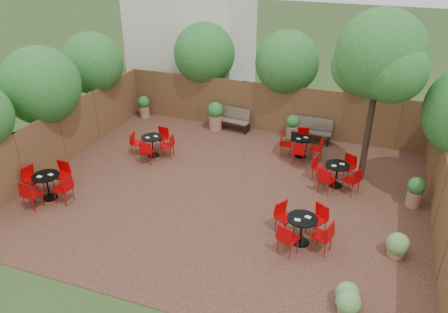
% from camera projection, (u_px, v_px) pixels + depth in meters
% --- Properties ---
extents(ground, '(80.00, 80.00, 0.00)m').
position_uv_depth(ground, '(226.00, 193.00, 13.87)').
color(ground, '#354F23').
rests_on(ground, ground).
extents(courtyard_paving, '(12.00, 10.00, 0.02)m').
position_uv_depth(courtyard_paving, '(226.00, 193.00, 13.87)').
color(courtyard_paving, '#351C15').
rests_on(courtyard_paving, ground).
extents(fence_back, '(12.00, 0.08, 2.00)m').
position_uv_depth(fence_back, '(268.00, 108.00, 17.57)').
color(fence_back, '#50361D').
rests_on(fence_back, ground).
extents(fence_left, '(0.08, 10.00, 2.00)m').
position_uv_depth(fence_left, '(63.00, 137.00, 15.21)').
color(fence_left, '#50361D').
rests_on(fence_left, ground).
extents(fence_right, '(0.08, 10.00, 2.00)m').
position_uv_depth(fence_right, '(441.00, 202.00, 11.60)').
color(fence_right, '#50361D').
rests_on(fence_right, ground).
extents(neighbour_building, '(5.00, 4.00, 8.00)m').
position_uv_depth(neighbour_building, '(192.00, 11.00, 20.03)').
color(neighbour_building, silver).
rests_on(neighbour_building, ground).
extents(overhang_foliage, '(15.79, 10.49, 2.77)m').
position_uv_depth(overhang_foliage, '(224.00, 77.00, 15.40)').
color(overhang_foliage, '#236922').
rests_on(overhang_foliage, ground).
extents(courtyard_tree, '(2.77, 2.67, 5.46)m').
position_uv_depth(courtyard_tree, '(380.00, 60.00, 12.75)').
color(courtyard_tree, black).
rests_on(courtyard_tree, courtyard_paving).
extents(park_bench_left, '(1.54, 0.69, 0.92)m').
position_uv_depth(park_bench_left, '(232.00, 119.00, 17.92)').
color(park_bench_left, brown).
rests_on(park_bench_left, courtyard_paving).
extents(park_bench_right, '(1.52, 0.54, 0.93)m').
position_uv_depth(park_bench_right, '(312.00, 130.00, 16.94)').
color(park_bench_right, brown).
rests_on(park_bench_right, courtyard_paving).
extents(bistro_tables, '(9.79, 6.94, 0.92)m').
position_uv_depth(bistro_tables, '(221.00, 174.00, 13.99)').
color(bistro_tables, black).
rests_on(bistro_tables, courtyard_paving).
extents(planters, '(11.42, 4.01, 1.16)m').
position_uv_depth(planters, '(246.00, 127.00, 16.97)').
color(planters, '#97664B').
rests_on(planters, courtyard_paving).
extents(low_shrubs, '(1.57, 2.93, 0.63)m').
position_uv_depth(low_shrubs, '(369.00, 276.00, 10.16)').
color(low_shrubs, '#97664B').
rests_on(low_shrubs, courtyard_paving).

